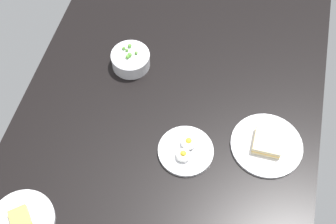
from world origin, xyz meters
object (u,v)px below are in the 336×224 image
plate_eggs (186,150)px  plate_cheese (22,221)px  plate_sandwich (267,144)px  bowl_peas (131,59)px

plate_eggs → plate_cheese: plate_eggs is taller
plate_sandwich → plate_eggs: bearing=108.5°
plate_cheese → plate_eggs: bearing=-50.9°
plate_eggs → plate_cheese: size_ratio=0.93×
plate_sandwich → plate_cheese: size_ratio=1.21×
plate_eggs → bowl_peas: 38.92cm
plate_eggs → bowl_peas: bearing=42.2°
plate_sandwich → plate_cheese: 76.48cm
plate_sandwich → bowl_peas: size_ratio=1.67×
plate_cheese → plate_sandwich: bearing=-57.6°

